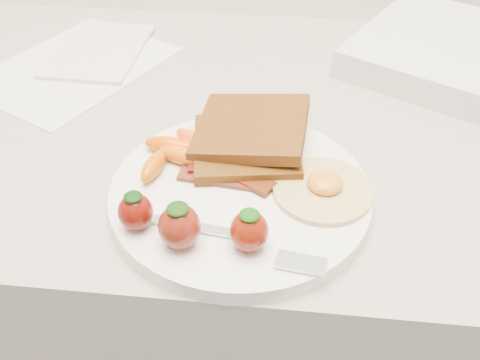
# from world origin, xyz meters

# --- Properties ---
(counter) EXTENTS (2.00, 0.60, 0.90)m
(counter) POSITION_xyz_m (0.00, 1.70, 0.45)
(counter) COLOR gray
(counter) RESTS_ON ground
(plate) EXTENTS (0.27, 0.27, 0.02)m
(plate) POSITION_xyz_m (-0.02, 1.53, 0.91)
(plate) COLOR white
(plate) RESTS_ON counter
(toast_lower) EXTENTS (0.13, 0.13, 0.01)m
(toast_lower) POSITION_xyz_m (-0.02, 1.59, 0.93)
(toast_lower) COLOR #342007
(toast_lower) RESTS_ON plate
(toast_upper) EXTENTS (0.13, 0.13, 0.03)m
(toast_upper) POSITION_xyz_m (-0.01, 1.61, 0.94)
(toast_upper) COLOR #471907
(toast_upper) RESTS_ON toast_lower
(fried_egg) EXTENTS (0.13, 0.13, 0.02)m
(fried_egg) POSITION_xyz_m (0.07, 1.54, 0.92)
(fried_egg) COLOR beige
(fried_egg) RESTS_ON plate
(bacon_strips) EXTENTS (0.11, 0.06, 0.01)m
(bacon_strips) POSITION_xyz_m (-0.03, 1.55, 0.92)
(bacon_strips) COLOR #40190D
(bacon_strips) RESTS_ON plate
(baby_carrots) EXTENTS (0.08, 0.10, 0.02)m
(baby_carrots) POSITION_xyz_m (-0.09, 1.57, 0.93)
(baby_carrots) COLOR #E94C00
(baby_carrots) RESTS_ON plate
(strawberries) EXTENTS (0.14, 0.05, 0.05)m
(strawberries) POSITION_xyz_m (-0.05, 1.46, 0.94)
(strawberries) COLOR #5B0C05
(strawberries) RESTS_ON plate
(fork) EXTENTS (0.17, 0.06, 0.00)m
(fork) POSITION_xyz_m (-0.00, 1.45, 0.92)
(fork) COLOR silver
(fork) RESTS_ON plate
(paper_sheet) EXTENTS (0.30, 0.33, 0.00)m
(paper_sheet) POSITION_xyz_m (-0.29, 1.79, 0.90)
(paper_sheet) COLOR silver
(paper_sheet) RESTS_ON counter
(notepad) EXTENTS (0.13, 0.19, 0.01)m
(notepad) POSITION_xyz_m (-0.26, 1.84, 0.91)
(notepad) COLOR beige
(notepad) RESTS_ON paper_sheet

